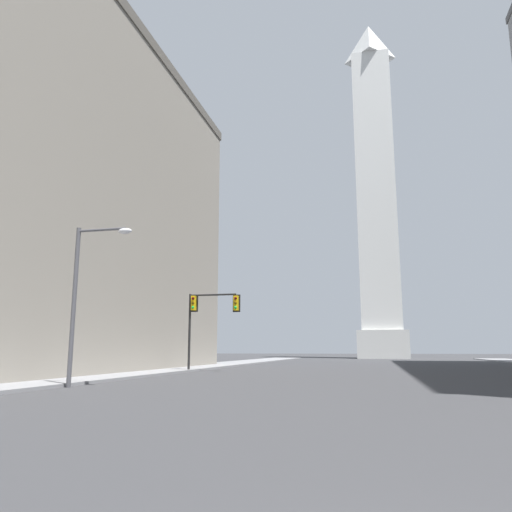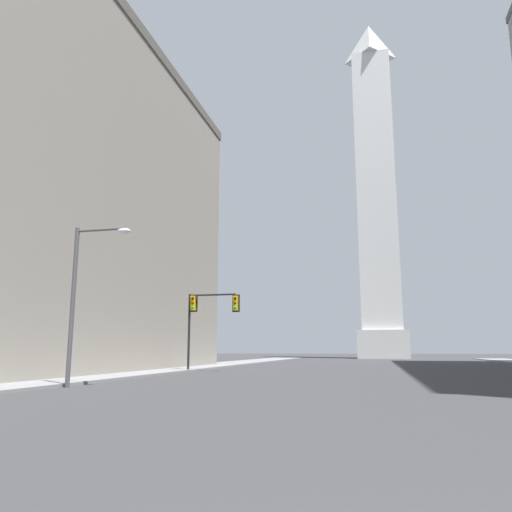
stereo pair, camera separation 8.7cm
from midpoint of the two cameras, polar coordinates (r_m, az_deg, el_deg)
The scene contains 4 objects.
sidewalk_left at distance 39.64m, azimuth -10.64°, elevation -12.70°, with size 5.00×112.69×0.15m, color gray.
obelisk at distance 101.31m, azimuth 13.48°, elevation 7.59°, with size 9.12×9.12×68.13m.
traffic_light_mid_left at distance 38.31m, azimuth -5.78°, elevation -6.41°, with size 4.14×0.51×5.83m.
street_lamp at distance 23.69m, azimuth -19.13°, elevation -3.22°, with size 2.76×0.36×7.13m.
Camera 1 is at (-1.38, -2.48, 1.63)m, focal length 35.00 mm.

